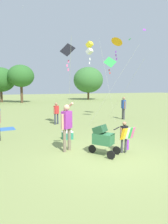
# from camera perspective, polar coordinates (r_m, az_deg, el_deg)

# --- Properties ---
(ground_plane) EXTENTS (120.00, 120.00, 0.00)m
(ground_plane) POSITION_cam_1_polar(r_m,az_deg,el_deg) (6.60, 7.34, -12.91)
(ground_plane) COLOR #849351
(treeline_distant) EXTENTS (34.07, 7.81, 6.13)m
(treeline_distant) POSITION_cam_1_polar(r_m,az_deg,el_deg) (30.96, -22.23, 9.07)
(treeline_distant) COLOR brown
(treeline_distant) RESTS_ON ground
(child_with_butterfly_kite) EXTENTS (0.59, 0.37, 1.10)m
(child_with_butterfly_kite) POSITION_cam_1_polar(r_m,az_deg,el_deg) (6.93, 11.77, -6.40)
(child_with_butterfly_kite) COLOR #4C4C51
(child_with_butterfly_kite) RESTS_ON ground
(person_adult_flyer) EXTENTS (0.52, 0.66, 1.74)m
(person_adult_flyer) POSITION_cam_1_polar(r_m,az_deg,el_deg) (6.93, -5.11, -3.28)
(person_adult_flyer) COLOR #7F705B
(person_adult_flyer) RESTS_ON ground
(stroller) EXTENTS (0.91, 1.04, 1.03)m
(stroller) POSITION_cam_1_polar(r_m,az_deg,el_deg) (6.61, 5.51, -7.34)
(stroller) COLOR black
(stroller) RESTS_ON ground
(kite_adult_black) EXTENTS (1.33, 3.86, 4.63)m
(kite_adult_black) POSITION_cam_1_polar(r_m,az_deg,el_deg) (10.69, -4.81, 16.92)
(kite_adult_black) COLOR black
(kite_adult_black) RESTS_ON ground
(kite_orange_delta) EXTENTS (0.82, 4.17, 4.60)m
(kite_orange_delta) POSITION_cam_1_polar(r_m,az_deg,el_deg) (15.24, 7.78, 13.76)
(kite_orange_delta) COLOR green
(kite_orange_delta) RESTS_ON ground
(kite_green_novelty) EXTENTS (1.70, 2.86, 4.92)m
(kite_green_novelty) POSITION_cam_1_polar(r_m,az_deg,el_deg) (12.01, 1.68, 18.10)
(kite_green_novelty) COLOR yellow
(kite_green_novelty) RESTS_ON ground
(kite_blue_high) EXTENTS (2.23, 1.49, 5.37)m
(kite_blue_high) POSITION_cam_1_polar(r_m,az_deg,el_deg) (13.27, 9.55, 19.42)
(kite_blue_high) COLOR #F4A319
(kite_blue_high) RESTS_ON ground
(distant_kites_cluster) EXTENTS (32.46, 12.34, 9.55)m
(distant_kites_cluster) POSITION_cam_1_polar(r_m,az_deg,el_deg) (27.21, -20.31, 23.46)
(distant_kites_cluster) COLOR white
(person_red_shirt) EXTENTS (0.27, 0.50, 1.59)m
(person_red_shirt) POSITION_cam_1_polar(r_m,az_deg,el_deg) (14.10, 11.48, 1.69)
(person_red_shirt) COLOR #4C4C51
(person_red_shirt) RESTS_ON ground
(person_couple_left) EXTENTS (0.40, 0.28, 1.34)m
(person_couple_left) POSITION_cam_1_polar(r_m,az_deg,el_deg) (12.06, -8.11, 0.12)
(person_couple_left) COLOR #33384C
(person_couple_left) RESTS_ON ground
(cooler_box) EXTENTS (0.45, 0.33, 0.35)m
(cooler_box) POSITION_cam_1_polar(r_m,az_deg,el_deg) (8.65, -4.86, -6.77)
(cooler_box) COLOR #288466
(cooler_box) RESTS_ON ground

